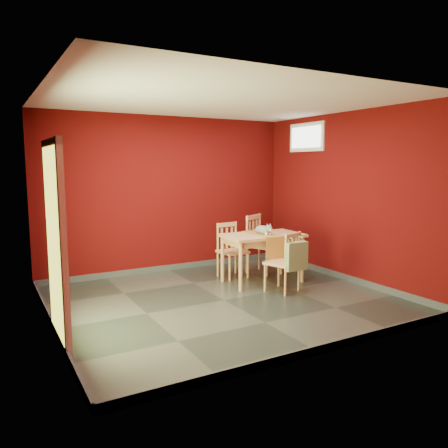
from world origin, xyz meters
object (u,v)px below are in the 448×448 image
picture_frame (297,255)px  cat (263,228)px  tote_bag (296,256)px  dining_table (263,240)px  chair_near (285,261)px  chair_far_right (261,243)px  chair_far_left (231,249)px

picture_frame → cat: bearing=-152.8°
tote_bag → cat: 0.86m
dining_table → tote_bag: tote_bag is taller
dining_table → cat: cat is taller
cat → tote_bag: bearing=-101.0°
cat → picture_frame: bearing=13.9°
dining_table → picture_frame: size_ratio=3.00×
dining_table → chair_near: 0.65m
chair_far_right → picture_frame: bearing=3.5°
chair_far_left → chair_near: size_ratio=1.01×
tote_bag → chair_far_right: bearing=77.1°
cat → picture_frame: size_ratio=0.90×
dining_table → chair_near: (-0.02, -0.61, -0.22)m
dining_table → tote_bag: size_ratio=2.66×
chair_far_left → cat: size_ratio=2.36×
chair_far_right → tote_bag: bearing=-102.9°
chair_far_left → cat: cat is taller
picture_frame → chair_far_left: bearing=-177.7°
chair_far_right → chair_near: size_ratio=1.12×
dining_table → picture_frame: bearing=26.8°
chair_near → chair_far_right: bearing=72.8°
chair_far_right → tote_bag: size_ratio=2.09×
chair_far_right → tote_bag: chair_far_right is taller
chair_near → tote_bag: size_ratio=1.86×
chair_near → tote_bag: (0.05, -0.21, 0.11)m
chair_far_left → tote_bag: (0.28, -1.36, 0.11)m
chair_far_right → picture_frame: 0.90m
dining_table → tote_bag: (0.03, -0.82, -0.11)m
chair_far_left → picture_frame: bearing=2.3°
cat → chair_near: bearing=-104.6°
dining_table → picture_frame: (1.19, 0.60, -0.47)m
chair_near → cat: size_ratio=2.33×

